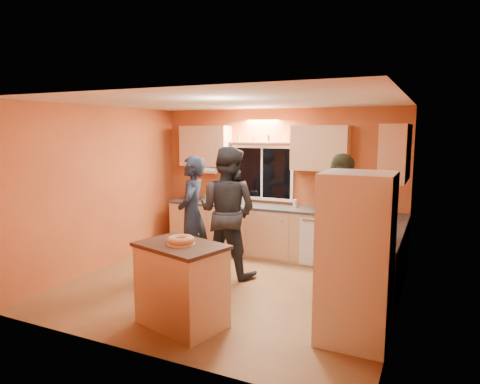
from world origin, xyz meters
The scene contains 14 objects.
ground centered at (0.00, 0.00, 0.00)m, with size 4.50×4.50×0.00m, color brown.
room_shell centered at (0.12, 0.41, 1.62)m, with size 4.54×4.04×2.61m.
back_counter centered at (0.01, 1.70, 0.45)m, with size 4.23×0.62×0.90m.
right_counter centered at (1.95, 0.50, 0.45)m, with size 0.62×1.84×0.90m.
refrigerator centered at (1.89, -0.80, 0.90)m, with size 0.72×0.70×1.80m, color silver.
island centered at (0.04, -1.28, 0.49)m, with size 1.13×0.91×0.96m.
bundt_pastry centered at (0.04, -1.28, 1.00)m, with size 0.31×0.31×0.09m, color tan.
person_left centered at (-0.84, 0.41, 0.91)m, with size 0.67×0.44×1.83m, color black.
person_center centered at (-0.27, 0.50, 0.99)m, with size 0.96×0.75×1.98m, color black.
person_right centered at (1.48, 0.28, 0.97)m, with size 1.13×0.47×1.93m, color #2E3521.
mixing_bowl centered at (1.07, 1.71, 0.95)m, with size 0.38×0.38×0.09m, color #331F11.
utensil_crock centered at (-0.55, 1.74, 0.99)m, with size 0.14×0.14×0.17m, color beige.
potted_plant centered at (1.90, -0.11, 1.07)m, with size 0.30×0.26×0.33m, color gray.
red_box centered at (1.88, 1.30, 0.94)m, with size 0.16×0.12×0.07m, color #A21B18.
Camera 1 is at (2.62, -5.22, 2.22)m, focal length 32.00 mm.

